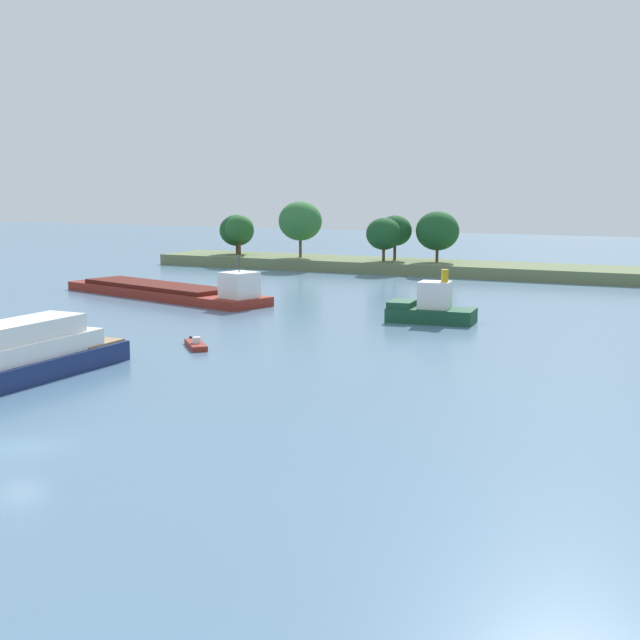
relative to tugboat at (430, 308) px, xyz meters
name	(u,v)px	position (x,y,z in m)	size (l,w,h in m)	color
ground_plane	(19,448)	(-5.46, -48.86, -1.34)	(400.00, 400.00, 0.00)	slate
treeline_island	(411,254)	(-18.26, 45.10, 1.47)	(97.06, 11.40, 10.45)	#66754C
tugboat	(430,308)	(0.00, 0.00, 0.00)	(8.76, 4.72, 5.17)	#19472D
small_motorboat	(196,345)	(-12.97, -21.20, -1.09)	(3.77, 3.92, 0.93)	maroon
cargo_barge	(169,291)	(-33.54, 4.31, -0.47)	(30.75, 14.19, 5.63)	maroon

